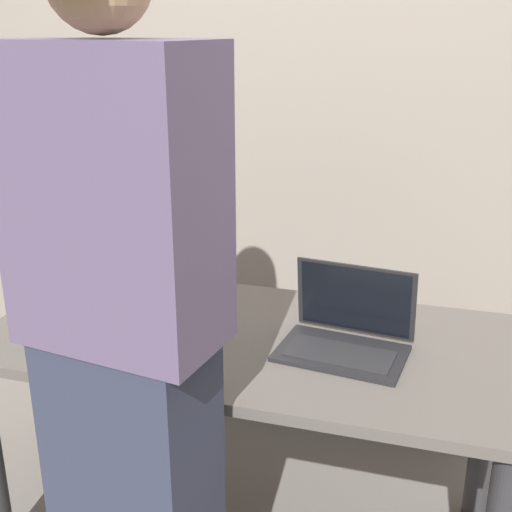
{
  "coord_description": "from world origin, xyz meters",
  "views": [
    {
      "loc": [
        0.51,
        -1.65,
        1.6
      ],
      "look_at": [
        0.02,
        0.0,
        0.99
      ],
      "focal_mm": 45.66,
      "sensor_mm": 36.0,
      "label": 1
    }
  ],
  "objects_px": {
    "person_figure": "(127,363)",
    "beer_bottle_green": "(190,274)",
    "beer_bottle_amber": "(169,288)",
    "beer_bottle_dark": "(159,274)",
    "coffee_mug": "(48,314)",
    "laptop": "(347,331)"
  },
  "relations": [
    {
      "from": "beer_bottle_amber",
      "to": "beer_bottle_green",
      "type": "xyz_separation_m",
      "value": [
        0.01,
        0.14,
        -0.01
      ]
    },
    {
      "from": "beer_bottle_amber",
      "to": "person_figure",
      "type": "relative_size",
      "value": 0.17
    },
    {
      "from": "beer_bottle_green",
      "to": "person_figure",
      "type": "height_order",
      "value": "person_figure"
    },
    {
      "from": "beer_bottle_green",
      "to": "coffee_mug",
      "type": "distance_m",
      "value": 0.44
    },
    {
      "from": "beer_bottle_dark",
      "to": "beer_bottle_green",
      "type": "relative_size",
      "value": 1.04
    },
    {
      "from": "laptop",
      "to": "beer_bottle_amber",
      "type": "height_order",
      "value": "beer_bottle_amber"
    },
    {
      "from": "beer_bottle_amber",
      "to": "beer_bottle_dark",
      "type": "relative_size",
      "value": 0.99
    },
    {
      "from": "person_figure",
      "to": "laptop",
      "type": "bearing_deg",
      "value": 53.39
    },
    {
      "from": "coffee_mug",
      "to": "beer_bottle_green",
      "type": "bearing_deg",
      "value": 38.75
    },
    {
      "from": "beer_bottle_amber",
      "to": "coffee_mug",
      "type": "bearing_deg",
      "value": -157.98
    },
    {
      "from": "person_figure",
      "to": "beer_bottle_green",
      "type": "bearing_deg",
      "value": 100.46
    },
    {
      "from": "beer_bottle_amber",
      "to": "person_figure",
      "type": "distance_m",
      "value": 0.55
    },
    {
      "from": "beer_bottle_green",
      "to": "person_figure",
      "type": "xyz_separation_m",
      "value": [
        0.12,
        -0.67,
        0.06
      ]
    },
    {
      "from": "beer_bottle_amber",
      "to": "beer_bottle_green",
      "type": "relative_size",
      "value": 1.03
    },
    {
      "from": "beer_bottle_amber",
      "to": "beer_bottle_green",
      "type": "distance_m",
      "value": 0.14
    },
    {
      "from": "beer_bottle_dark",
      "to": "beer_bottle_amber",
      "type": "bearing_deg",
      "value": -53.35
    },
    {
      "from": "coffee_mug",
      "to": "person_figure",
      "type": "bearing_deg",
      "value": -40.16
    },
    {
      "from": "person_figure",
      "to": "coffee_mug",
      "type": "distance_m",
      "value": 0.62
    },
    {
      "from": "person_figure",
      "to": "coffee_mug",
      "type": "height_order",
      "value": "person_figure"
    },
    {
      "from": "beer_bottle_amber",
      "to": "beer_bottle_dark",
      "type": "xyz_separation_m",
      "value": [
        -0.08,
        0.11,
        -0.0
      ]
    },
    {
      "from": "beer_bottle_green",
      "to": "laptop",
      "type": "bearing_deg",
      "value": -14.33
    },
    {
      "from": "beer_bottle_amber",
      "to": "coffee_mug",
      "type": "relative_size",
      "value": 2.57
    }
  ]
}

